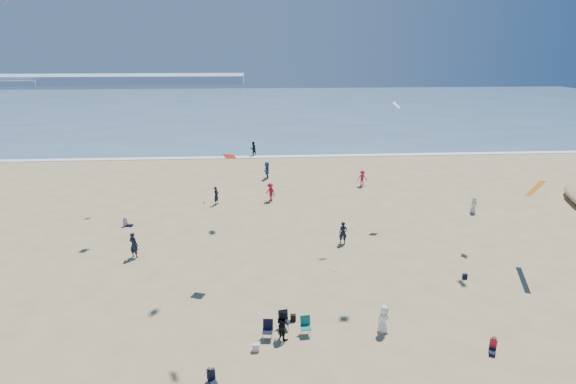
{
  "coord_description": "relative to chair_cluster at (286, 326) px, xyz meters",
  "views": [
    {
      "loc": [
        0.54,
        -14.14,
        14.47
      ],
      "look_at": [
        2.0,
        8.0,
        7.17
      ],
      "focal_mm": 28.0,
      "sensor_mm": 36.0,
      "label": 1
    }
  ],
  "objects": [
    {
      "name": "chair_cluster",
      "position": [
        0.0,
        0.0,
        0.0
      ],
      "size": [
        2.65,
        1.49,
        1.0
      ],
      "color": "black",
      "rests_on": "ground"
    },
    {
      "name": "navy_bag",
      "position": [
        11.96,
        5.11,
        -0.33
      ],
      "size": [
        0.28,
        0.18,
        0.34
      ],
      "primitive_type": "cube",
      "color": "black",
      "rests_on": "ground"
    },
    {
      "name": "ocean",
      "position": [
        -1.75,
        89.11,
        -0.47
      ],
      "size": [
        220.0,
        100.0,
        0.06
      ],
      "primitive_type": "cube",
      "color": "#476B84",
      "rests_on": "ground"
    },
    {
      "name": "kites_aloft",
      "position": [
        6.93,
        6.67,
        14.15
      ],
      "size": [
        43.75,
        41.94,
        30.91
      ],
      "color": "red",
      "rests_on": "ground"
    },
    {
      "name": "seated_group",
      "position": [
        0.5,
        -2.07,
        -0.08
      ],
      "size": [
        23.64,
        28.59,
        0.84
      ],
      "color": "white",
      "rests_on": "ground"
    },
    {
      "name": "headland_far",
      "position": [
        -61.75,
        164.11,
        1.1
      ],
      "size": [
        110.0,
        20.0,
        3.2
      ],
      "primitive_type": "cube",
      "color": "#7A8EA8",
      "rests_on": "ground"
    },
    {
      "name": "white_tote",
      "position": [
        -1.58,
        -1.27,
        -0.3
      ],
      "size": [
        0.35,
        0.2,
        0.4
      ],
      "primitive_type": "cube",
      "color": "silver",
      "rests_on": "ground"
    },
    {
      "name": "surf_line",
      "position": [
        -1.75,
        39.11,
        -0.46
      ],
      "size": [
        220.0,
        1.2,
        0.08
      ],
      "primitive_type": "cube",
      "color": "white",
      "rests_on": "ground"
    },
    {
      "name": "black_backpack",
      "position": [
        0.46,
        1.17,
        -0.31
      ],
      "size": [
        0.3,
        0.22,
        0.38
      ],
      "primitive_type": "cube",
      "color": "black",
      "rests_on": "ground"
    },
    {
      "name": "standing_flyers",
      "position": [
        3.01,
        17.25,
        0.37
      ],
      "size": [
        29.01,
        49.53,
        1.95
      ],
      "color": "black",
      "rests_on": "ground"
    }
  ]
}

